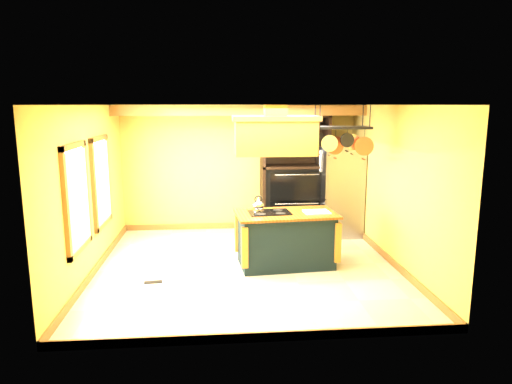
{
  "coord_description": "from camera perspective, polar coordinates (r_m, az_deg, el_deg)",
  "views": [
    {
      "loc": [
        -0.47,
        -7.33,
        2.71
      ],
      "look_at": [
        0.18,
        0.3,
        1.23
      ],
      "focal_mm": 32.0,
      "sensor_mm": 36.0,
      "label": 1
    }
  ],
  "objects": [
    {
      "name": "wall_left",
      "position": [
        7.72,
        -20.02,
        0.11
      ],
      "size": [
        0.02,
        5.0,
        2.7
      ],
      "primitive_type": "cube",
      "color": "gold",
      "rests_on": "floor"
    },
    {
      "name": "ceiling",
      "position": [
        7.34,
        -1.22,
        10.84
      ],
      "size": [
        5.0,
        5.0,
        0.0
      ],
      "primitive_type": "plane",
      "rotation": [
        3.14,
        0.0,
        0.0
      ],
      "color": "white",
      "rests_on": "wall_back"
    },
    {
      "name": "pot_rack",
      "position": [
        7.67,
        10.72,
        7.0
      ],
      "size": [
        0.99,
        0.45,
        0.82
      ],
      "color": "black",
      "rests_on": "ceiling"
    },
    {
      "name": "range_hood",
      "position": [
        7.44,
        2.38,
        7.28
      ],
      "size": [
        1.37,
        0.78,
        0.8
      ],
      "color": "#B07A2C",
      "rests_on": "ceiling"
    },
    {
      "name": "wall_right",
      "position": [
        8.02,
        16.95,
        0.68
      ],
      "size": [
        0.02,
        5.0,
        2.7
      ],
      "primitive_type": "cube",
      "color": "gold",
      "rests_on": "floor"
    },
    {
      "name": "ceiling_beam",
      "position": [
        9.04,
        -1.91,
        10.15
      ],
      "size": [
        5.0,
        0.15,
        0.2
      ],
      "primitive_type": "cube",
      "color": "brown",
      "rests_on": "ceiling"
    },
    {
      "name": "floor",
      "position": [
        7.82,
        -1.14,
        -9.35
      ],
      "size": [
        5.0,
        5.0,
        0.0
      ],
      "primitive_type": "plane",
      "color": "beige",
      "rests_on": "ground"
    },
    {
      "name": "window_near",
      "position": [
        6.95,
        -21.46,
        -0.71
      ],
      "size": [
        0.06,
        1.06,
        1.56
      ],
      "color": "brown",
      "rests_on": "wall_left"
    },
    {
      "name": "wall_back",
      "position": [
        9.93,
        -2.1,
        3.04
      ],
      "size": [
        5.0,
        0.02,
        2.7
      ],
      "primitive_type": "cube",
      "color": "gold",
      "rests_on": "floor"
    },
    {
      "name": "wall_front",
      "position": [
        5.04,
        0.66,
        -4.73
      ],
      "size": [
        5.0,
        0.02,
        2.7
      ],
      "primitive_type": "cube",
      "color": "gold",
      "rests_on": "floor"
    },
    {
      "name": "refrigerator",
      "position": [
        9.73,
        10.37,
        0.14
      ],
      "size": [
        0.82,
        0.97,
        1.89
      ],
      "color": "gray",
      "rests_on": "floor"
    },
    {
      "name": "window_far",
      "position": [
        8.28,
        -18.75,
        1.23
      ],
      "size": [
        0.06,
        1.06,
        1.56
      ],
      "color": "brown",
      "rests_on": "wall_left"
    },
    {
      "name": "floor_register",
      "position": [
        7.36,
        -12.73,
        -10.93
      ],
      "size": [
        0.29,
        0.15,
        0.01
      ],
      "primitive_type": "cube",
      "rotation": [
        0.0,
        0.0,
        0.11
      ],
      "color": "black",
      "rests_on": "floor"
    },
    {
      "name": "hutch",
      "position": [
        9.85,
        4.75,
        0.58
      ],
      "size": [
        1.41,
        0.64,
        2.5
      ],
      "color": "black",
      "rests_on": "floor"
    },
    {
      "name": "kitchen_island",
      "position": [
        7.79,
        3.73,
        -5.82
      ],
      "size": [
        1.74,
        1.07,
        1.11
      ],
      "rotation": [
        0.0,
        0.0,
        0.09
      ],
      "color": "black",
      "rests_on": "floor"
    }
  ]
}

